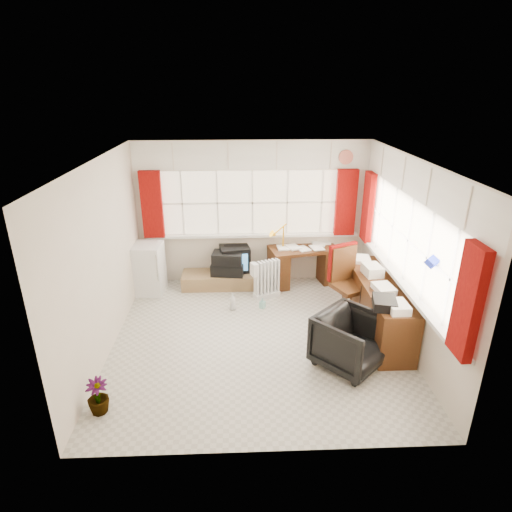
{
  "coord_description": "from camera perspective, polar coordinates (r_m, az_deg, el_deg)",
  "views": [
    {
      "loc": [
        -0.24,
        -5.16,
        3.36
      ],
      "look_at": [
        0.0,
        0.55,
        1.04
      ],
      "focal_mm": 30.0,
      "sensor_mm": 36.0,
      "label": 1
    }
  ],
  "objects": [
    {
      "name": "ground",
      "position": [
        6.16,
        0.22,
        -10.96
      ],
      "size": [
        4.0,
        4.0,
        0.0
      ],
      "primitive_type": "plane",
      "color": "beige",
      "rests_on": "ground"
    },
    {
      "name": "room_walls",
      "position": [
        5.49,
        0.24,
        2.27
      ],
      "size": [
        4.0,
        4.0,
        4.0
      ],
      "color": "beige",
      "rests_on": "ground"
    },
    {
      "name": "window_back",
      "position": [
        7.51,
        -0.45,
        3.32
      ],
      "size": [
        3.7,
        0.12,
        3.6
      ],
      "color": "#F8E6C4",
      "rests_on": "room_walls"
    },
    {
      "name": "window_right",
      "position": [
        6.1,
        18.8,
        -2.5
      ],
      "size": [
        0.12,
        3.7,
        3.6
      ],
      "color": "#F8E6C4",
      "rests_on": "room_walls"
    },
    {
      "name": "curtains",
      "position": [
        6.48,
        8.08,
        4.76
      ],
      "size": [
        3.83,
        3.83,
        1.15
      ],
      "color": "maroon",
      "rests_on": "room_walls"
    },
    {
      "name": "overhead_cabinets",
      "position": [
        6.36,
        8.88,
        11.76
      ],
      "size": [
        3.98,
        3.98,
        0.48
      ],
      "color": "white",
      "rests_on": "room_walls"
    },
    {
      "name": "desk",
      "position": [
        7.66,
        6.28,
        -0.96
      ],
      "size": [
        1.27,
        0.81,
        0.72
      ],
      "color": "#543113",
      "rests_on": "ground"
    },
    {
      "name": "desk_lamp",
      "position": [
        7.41,
        3.67,
        3.34
      ],
      "size": [
        0.18,
        0.16,
        0.44
      ],
      "color": "#E9A309",
      "rests_on": "desk"
    },
    {
      "name": "task_chair",
      "position": [
        6.55,
        11.84,
        -3.19
      ],
      "size": [
        0.65,
        0.67,
        1.16
      ],
      "color": "black",
      "rests_on": "ground"
    },
    {
      "name": "office_chair",
      "position": [
        5.59,
        12.49,
        -11.0
      ],
      "size": [
        1.1,
        1.1,
        0.72
      ],
      "primitive_type": "imported",
      "rotation": [
        0.0,
        0.0,
        0.76
      ],
      "color": "black",
      "rests_on": "ground"
    },
    {
      "name": "radiator",
      "position": [
        7.16,
        1.44,
        -3.54
      ],
      "size": [
        0.47,
        0.34,
        0.66
      ],
      "color": "white",
      "rests_on": "ground"
    },
    {
      "name": "credenza",
      "position": [
        6.44,
        15.8,
        -6.3
      ],
      "size": [
        0.5,
        2.0,
        0.85
      ],
      "color": "#543113",
      "rests_on": "ground"
    },
    {
      "name": "file_tray",
      "position": [
        5.61,
        16.75,
        -6.0
      ],
      "size": [
        0.35,
        0.41,
        0.12
      ],
      "primitive_type": "cube",
      "rotation": [
        0.0,
        0.0,
        -0.21
      ],
      "color": "black",
      "rests_on": "credenza"
    },
    {
      "name": "tv_bench",
      "position": [
        7.61,
        -4.52,
        -3.15
      ],
      "size": [
        1.4,
        0.5,
        0.25
      ],
      "primitive_type": "cube",
      "color": "olive",
      "rests_on": "ground"
    },
    {
      "name": "crt_tv",
      "position": [
        7.59,
        -2.87,
        -0.27
      ],
      "size": [
        0.57,
        0.54,
        0.46
      ],
      "color": "black",
      "rests_on": "tv_bench"
    },
    {
      "name": "hifi_stack",
      "position": [
        7.45,
        -3.78,
        -1.02
      ],
      "size": [
        0.6,
        0.43,
        0.4
      ],
      "color": "black",
      "rests_on": "tv_bench"
    },
    {
      "name": "mini_fridge",
      "position": [
        7.49,
        -14.23,
        -1.65
      ],
      "size": [
        0.55,
        0.56,
        0.87
      ],
      "color": "white",
      "rests_on": "ground"
    },
    {
      "name": "spray_bottle_a",
      "position": [
        6.83,
        -3.14,
        -6.08
      ],
      "size": [
        0.13,
        0.13,
        0.28
      ],
      "primitive_type": "imported",
      "rotation": [
        0.0,
        0.0,
        0.23
      ],
      "color": "silver",
      "rests_on": "ground"
    },
    {
      "name": "spray_bottle_b",
      "position": [
        6.89,
        0.86,
        -6.31
      ],
      "size": [
        0.11,
        0.11,
        0.17
      ],
      "primitive_type": "imported",
      "rotation": [
        0.0,
        0.0,
        -0.62
      ],
      "color": "#83C3BA",
      "rests_on": "ground"
    },
    {
      "name": "flower_vase",
      "position": [
        5.17,
        -20.36,
        -17.14
      ],
      "size": [
        0.27,
        0.27,
        0.42
      ],
      "primitive_type": "imported",
      "rotation": [
        0.0,
        0.0,
        0.17
      ],
      "color": "black",
      "rests_on": "ground"
    }
  ]
}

